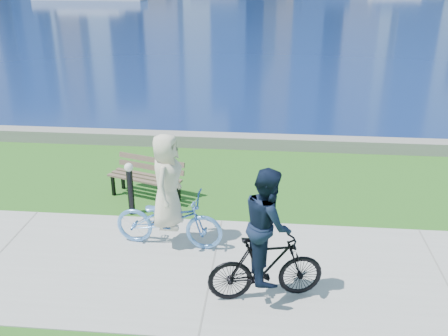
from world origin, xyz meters
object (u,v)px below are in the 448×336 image
(park_bench, at_px, (147,174))
(cyclist_woman, at_px, (168,206))
(bollard_lamp, at_px, (130,185))
(cyclist_man, at_px, (267,246))

(park_bench, bearing_deg, cyclist_woman, -47.90)
(cyclist_woman, bearing_deg, bollard_lamp, 46.71)
(cyclist_woman, distance_m, cyclist_man, 2.33)
(park_bench, distance_m, cyclist_man, 4.46)
(bollard_lamp, xyz_separation_m, cyclist_man, (2.90, -2.61, 0.30))
(park_bench, xyz_separation_m, cyclist_woman, (0.91, -2.06, 0.31))
(cyclist_man, bearing_deg, park_bench, 25.59)
(cyclist_woman, xyz_separation_m, cyclist_man, (1.84, -1.42, 0.12))
(park_bench, xyz_separation_m, bollard_lamp, (-0.15, -0.87, 0.13))
(bollard_lamp, height_order, cyclist_man, cyclist_man)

